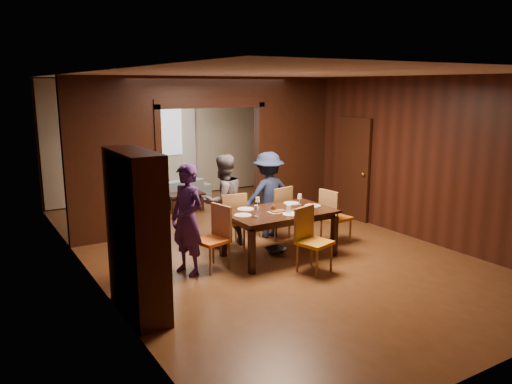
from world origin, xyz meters
TOP-DOWN VIEW (x-y plane):
  - floor at (0.00, 0.00)m, footprint 9.00×9.00m
  - ceiling at (0.00, 0.00)m, footprint 5.50×9.00m
  - room_walls at (0.00, 1.89)m, footprint 5.52×9.01m
  - person_purple at (-1.49, -0.60)m, footprint 0.56×0.69m
  - person_grey at (-0.45, 0.25)m, footprint 0.86×0.71m
  - person_navy at (0.52, 0.34)m, footprint 1.03×0.61m
  - sofa at (-0.01, 3.85)m, footprint 1.97×0.95m
  - serving_bowl at (0.12, -0.51)m, footprint 0.34×0.34m
  - dining_table at (0.08, -0.65)m, footprint 1.73×1.07m
  - coffee_table at (-0.03, 2.91)m, footprint 0.80×0.50m
  - chair_left at (-1.12, -0.64)m, footprint 0.53×0.53m
  - chair_right at (1.33, -0.60)m, footprint 0.48×0.48m
  - chair_far_l at (-0.37, 0.16)m, footprint 0.49×0.49m
  - chair_far_r at (0.57, 0.18)m, footprint 0.52×0.52m
  - chair_near at (0.13, -1.53)m, footprint 0.54×0.54m
  - hutch at (-2.53, -1.50)m, footprint 0.40×1.20m
  - door_right at (2.70, 0.50)m, footprint 0.06×0.90m
  - window_far at (0.00, 4.44)m, footprint 1.20×0.03m
  - curtain_left at (-0.75, 4.40)m, footprint 0.35×0.06m
  - curtain_right at (0.75, 4.40)m, footprint 0.35×0.06m
  - plate_left at (-0.57, -0.63)m, footprint 0.27×0.27m
  - plate_far_l at (-0.34, -0.31)m, footprint 0.27×0.27m
  - plate_far_r at (0.54, -0.36)m, footprint 0.27×0.27m
  - plate_right at (0.73, -0.69)m, footprint 0.27×0.27m
  - plate_near at (0.10, -0.97)m, footprint 0.27×0.27m
  - platter_a at (-0.01, -0.76)m, footprint 0.30×0.20m
  - platter_b at (0.33, -0.86)m, footprint 0.30×0.20m
  - wineglass_left at (-0.43, -0.78)m, footprint 0.08×0.08m
  - wineglass_far at (-0.12, -0.32)m, footprint 0.08×0.08m
  - wineglass_right at (0.62, -0.48)m, footprint 0.08×0.08m
  - tumbler at (0.09, -0.90)m, footprint 0.07×0.07m
  - condiment_jar at (-0.04, -0.67)m, footprint 0.08×0.08m

SIDE VIEW (x-z plane):
  - floor at x=0.00m, z-range 0.00..0.00m
  - coffee_table at x=-0.03m, z-range 0.00..0.40m
  - sofa at x=-0.01m, z-range 0.00..0.56m
  - dining_table at x=0.08m, z-range 0.00..0.76m
  - chair_left at x=-1.12m, z-range 0.00..0.97m
  - chair_right at x=1.33m, z-range 0.00..0.97m
  - chair_far_l at x=-0.37m, z-range 0.00..0.97m
  - chair_far_r at x=0.57m, z-range 0.00..0.97m
  - chair_near at x=0.13m, z-range 0.00..0.97m
  - plate_left at x=-0.57m, z-range 0.76..0.77m
  - plate_far_l at x=-0.34m, z-range 0.76..0.77m
  - plate_far_r at x=0.54m, z-range 0.76..0.77m
  - plate_right at x=0.73m, z-range 0.76..0.77m
  - plate_near at x=0.10m, z-range 0.76..0.77m
  - platter_a at x=-0.01m, z-range 0.76..0.80m
  - platter_b at x=0.33m, z-range 0.76..0.80m
  - person_navy at x=0.52m, z-range 0.00..1.57m
  - person_grey at x=-0.45m, z-range 0.00..1.60m
  - serving_bowl at x=0.12m, z-range 0.76..0.84m
  - condiment_jar at x=-0.04m, z-range 0.76..0.87m
  - person_purple at x=-1.49m, z-range 0.00..1.64m
  - tumbler at x=0.09m, z-range 0.76..0.90m
  - wineglass_left at x=-0.43m, z-range 0.76..0.94m
  - wineglass_far at x=-0.12m, z-range 0.76..0.94m
  - wineglass_right at x=0.62m, z-range 0.76..0.94m
  - hutch at x=-2.53m, z-range 0.00..2.00m
  - door_right at x=2.70m, z-range 0.00..2.10m
  - curtain_left at x=-0.75m, z-range 0.05..2.45m
  - curtain_right at x=0.75m, z-range 0.05..2.45m
  - room_walls at x=0.00m, z-range 0.06..2.96m
  - window_far at x=0.00m, z-range 1.05..2.35m
  - ceiling at x=0.00m, z-range 2.89..2.91m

